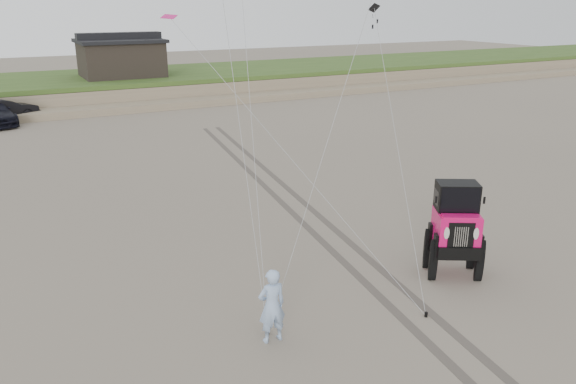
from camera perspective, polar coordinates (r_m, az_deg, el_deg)
name	(u,v)px	position (r m, az deg, el deg)	size (l,w,h in m)	color
ground	(388,325)	(13.82, 10.12, -13.17)	(160.00, 160.00, 0.00)	#6B6054
dune_ridge	(97,88)	(47.63, -18.85, 9.93)	(160.00, 14.25, 1.73)	#7A6B54
cabin	(121,57)	(47.24, -16.61, 13.04)	(6.40, 5.40, 3.35)	black
truck_b	(1,111)	(40.39, -27.11, 7.37)	(1.57, 4.50, 1.48)	black
jeep	(455,240)	(16.10, 16.56, -4.68)	(2.45, 5.67, 2.11)	#DE0D5D
man	(272,306)	(12.63, -1.66, -11.48)	(0.64, 0.42, 1.77)	#86A6CF
stake_main	(268,332)	(13.27, -2.09, -14.01)	(0.08, 0.08, 0.12)	black
stake_aux	(426,315)	(14.30, 13.85, -12.00)	(0.08, 0.08, 0.12)	black
tire_tracks	(299,208)	(20.85, 1.08, -1.62)	(5.22, 29.74, 0.01)	#4C443D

